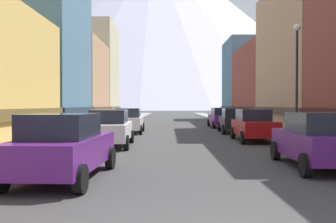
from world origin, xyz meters
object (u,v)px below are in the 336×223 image
car_right_0 (318,140)px  pedestrian_0 (92,122)px  car_right_2 (234,120)px  car_right_3 (221,117)px  car_left_2 (129,121)px  streetlamp_right (297,65)px  car_left_1 (110,128)px  car_right_1 (254,125)px  car_left_0 (63,146)px  potted_plant_0 (36,134)px

car_right_0 → pedestrian_0: bearing=126.0°
car_right_2 → car_right_3: bearing=90.0°
car_left_2 → streetlamp_right: bearing=-42.3°
car_left_1 → pedestrian_0: bearing=107.7°
car_right_1 → streetlamp_right: streetlamp_right is taller
car_left_1 → car_right_2: size_ratio=0.99×
car_left_0 → car_left_1: same height
car_right_1 → car_left_2: bearing=142.0°
car_left_2 → car_right_3: same height
car_right_3 → car_right_2: bearing=-90.0°
car_left_2 → streetlamp_right: (9.15, -8.32, 3.09)m
car_left_2 → car_left_0: bearing=-90.0°
potted_plant_0 → pedestrian_0: bearing=85.1°
car_left_2 → car_right_0: size_ratio=0.99×
car_right_2 → streetlamp_right: size_ratio=0.76×
car_left_0 → pedestrian_0: car_left_0 is taller
car_right_2 → potted_plant_0: size_ratio=4.73×
car_left_2 → car_right_3: 10.06m
car_left_1 → car_right_0: bearing=-38.9°
car_left_1 → car_left_2: bearing=90.0°
car_left_2 → car_right_0: bearing=-62.7°
potted_plant_0 → car_left_1: bearing=17.8°
streetlamp_right → car_left_1: bearing=-178.1°
car_left_0 → car_right_3: same height
car_right_1 → car_right_3: (0.00, 12.52, 0.00)m
pedestrian_0 → streetlamp_right: size_ratio=0.27×
pedestrian_0 → potted_plant_0: bearing=-94.9°
car_left_1 → car_right_1: 8.06m
car_left_0 → car_right_0: size_ratio=1.00×
car_left_1 → car_right_1: (7.60, 2.68, 0.00)m
car_right_0 → car_right_3: 21.33m
car_left_0 → car_left_1: bearing=90.0°
car_left_1 → car_right_3: size_ratio=1.00×
car_right_3 → potted_plant_0: (-10.80, -16.23, -0.22)m
pedestrian_0 → streetlamp_right: bearing=-32.5°
potted_plant_0 → pedestrian_0: size_ratio=0.61×
car_right_2 → pedestrian_0: 10.10m
streetlamp_right → potted_plant_0: bearing=-173.9°
car_right_0 → car_right_3: (0.00, 21.33, 0.00)m
car_right_2 → car_right_3: 6.50m
car_left_0 → car_right_1: (7.60, 10.62, 0.00)m
potted_plant_0 → streetlamp_right: streetlamp_right is taller
car_right_2 → car_left_1: bearing=-131.1°
pedestrian_0 → car_left_1: bearing=-72.3°
car_left_1 → car_right_3: 17.00m
car_right_3 → car_left_1: bearing=-116.6°
car_left_2 → car_right_2: (7.60, 0.08, 0.00)m
potted_plant_0 → pedestrian_0: (0.75, 8.72, 0.19)m
car_left_1 → car_right_0: size_ratio=1.00×
car_left_2 → pedestrian_0: (-2.45, -0.93, -0.03)m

